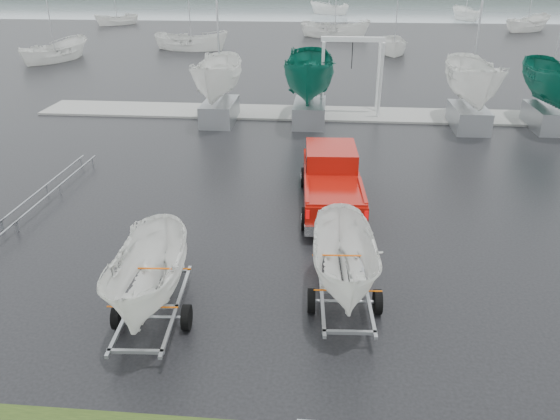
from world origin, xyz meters
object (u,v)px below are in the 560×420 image
(pickup_truck, at_px, (331,178))
(boat_hoist, at_px, (352,65))
(trailer_parked, at_px, (144,227))
(trailer_hitched, at_px, (349,214))

(pickup_truck, relative_size, boat_hoist, 1.37)
(trailer_parked, height_order, boat_hoist, trailer_parked)
(pickup_truck, bearing_deg, trailer_hitched, -90.00)
(boat_hoist, bearing_deg, pickup_truck, -94.55)
(trailer_parked, bearing_deg, trailer_hitched, 9.30)
(trailer_hitched, height_order, trailer_parked, trailer_hitched)
(trailer_hitched, height_order, boat_hoist, trailer_hitched)
(pickup_truck, distance_m, trailer_parked, 8.51)
(pickup_truck, distance_m, trailer_hitched, 6.46)
(trailer_parked, relative_size, boat_hoist, 1.13)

